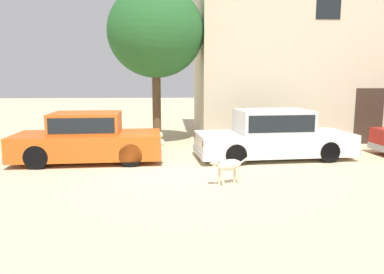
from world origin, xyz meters
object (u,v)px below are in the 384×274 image
Objects in this scene: parked_sedan_nearest at (88,138)px; stray_dog_spotted at (227,166)px; acacia_tree_left at (156,32)px; parked_sedan_second at (273,135)px.

parked_sedan_nearest is 4.49× the size of stray_dog_spotted.
stray_dog_spotted is at bearing -38.49° from parked_sedan_nearest.
stray_dog_spotted is at bearing -72.46° from acacia_tree_left.
parked_sedan_nearest is 4.61m from stray_dog_spotted.
parked_sedan_second is at bearing -1.39° from parked_sedan_nearest.
acacia_tree_left is (-1.80, 5.70, 3.68)m from stray_dog_spotted.
acacia_tree_left is (-3.66, 2.87, 3.39)m from parked_sedan_second.
parked_sedan_nearest is 4.94m from acacia_tree_left.
stray_dog_spotted is 0.17× the size of acacia_tree_left.
parked_sedan_nearest is at bearing -60.93° from stray_dog_spotted.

